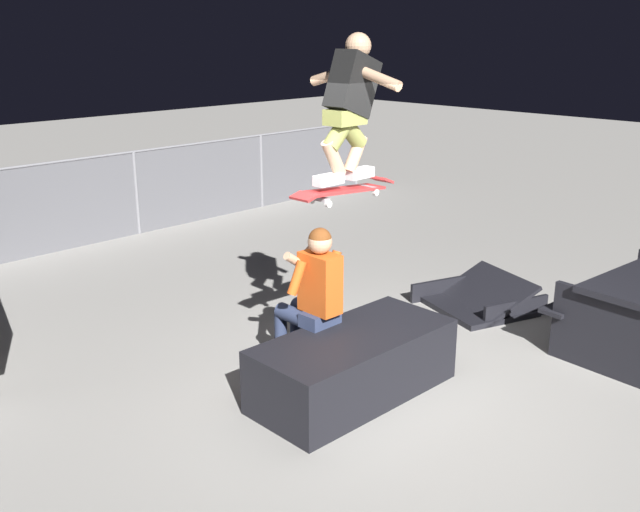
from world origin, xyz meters
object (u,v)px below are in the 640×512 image
object	(u,v)px
skateboard	(344,190)
kicker_ramp	(477,302)
person_sitting_on_ledge	(311,295)
skater_airborne	(350,101)
ledge_box_main	(354,365)

from	to	relation	value
skateboard	kicker_ramp	world-z (taller)	skateboard
person_sitting_on_ledge	kicker_ramp	world-z (taller)	person_sitting_on_ledge
kicker_ramp	skater_airborne	bearing A→B (deg)	-177.15
kicker_ramp	ledge_box_main	bearing A→B (deg)	-171.92
ledge_box_main	skater_airborne	xyz separation A→B (m)	(0.17, 0.23, 2.09)
skater_airborne	kicker_ramp	xyz separation A→B (m)	(2.20, 0.11, -2.28)
person_sitting_on_ledge	kicker_ramp	xyz separation A→B (m)	(2.41, -0.12, -0.70)
person_sitting_on_ledge	skater_airborne	xyz separation A→B (m)	(0.21, -0.23, 1.59)
person_sitting_on_ledge	skateboard	xyz separation A→B (m)	(0.15, -0.23, 0.90)
skater_airborne	kicker_ramp	world-z (taller)	skater_airborne
ledge_box_main	kicker_ramp	size ratio (longest dim) A/B	1.40
skateboard	skater_airborne	distance (m)	0.69
ledge_box_main	skater_airborne	bearing A→B (deg)	53.74
person_sitting_on_ledge	kicker_ramp	distance (m)	2.51
skateboard	skater_airborne	xyz separation A→B (m)	(0.06, 0.00, 0.69)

